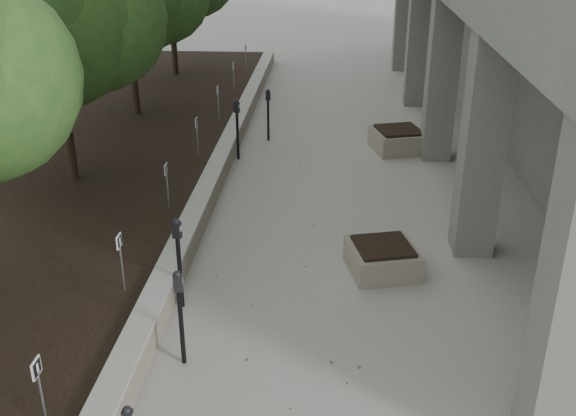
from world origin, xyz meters
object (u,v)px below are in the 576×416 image
(parking_meter_2, at_px, (181,318))
(parking_meter_5, at_px, (268,115))
(crabapple_tree_3, at_px, (57,53))
(planter_front, at_px, (382,258))
(crabapple_tree_4, at_px, (128,16))
(parking_meter_4, at_px, (237,130))
(parking_meter_3, at_px, (179,264))
(planter_back, at_px, (398,139))

(parking_meter_2, bearing_deg, parking_meter_5, 79.00)
(crabapple_tree_3, bearing_deg, planter_front, -24.17)
(parking_meter_2, xyz_separation_m, parking_meter_5, (0.26, 9.72, -0.03))
(crabapple_tree_3, xyz_separation_m, parking_meter_2, (3.61, -5.69, -2.38))
(crabapple_tree_4, height_order, parking_meter_2, crabapple_tree_4)
(planter_front, bearing_deg, parking_meter_4, 121.02)
(parking_meter_2, relative_size, parking_meter_3, 0.96)
(parking_meter_3, relative_size, planter_front, 1.39)
(crabapple_tree_4, xyz_separation_m, parking_meter_5, (3.87, -0.97, -2.41))
(crabapple_tree_4, bearing_deg, parking_meter_3, -70.50)
(planter_front, height_order, planter_back, planter_back)
(parking_meter_4, bearing_deg, parking_meter_2, -65.72)
(planter_back, bearing_deg, planter_front, -97.08)
(crabapple_tree_3, bearing_deg, planter_back, 25.37)
(crabapple_tree_4, distance_m, planter_front, 10.65)
(parking_meter_5, bearing_deg, planter_back, -31.06)
(parking_meter_2, xyz_separation_m, parking_meter_3, (-0.33, 1.43, 0.03))
(parking_meter_4, distance_m, planter_back, 4.20)
(parking_meter_4, relative_size, planter_back, 1.23)
(crabapple_tree_3, distance_m, parking_meter_2, 7.15)
(planter_back, bearing_deg, parking_meter_3, -117.53)
(crabapple_tree_3, distance_m, parking_meter_4, 4.73)
(parking_meter_2, distance_m, planter_back, 9.89)
(crabapple_tree_3, distance_m, parking_meter_5, 6.08)
(crabapple_tree_3, height_order, parking_meter_5, crabapple_tree_3)
(parking_meter_5, bearing_deg, parking_meter_4, -134.01)
(crabapple_tree_3, distance_m, parking_meter_3, 5.87)
(crabapple_tree_3, height_order, planter_front, crabapple_tree_3)
(parking_meter_2, distance_m, parking_meter_4, 8.21)
(parking_meter_2, relative_size, parking_meter_4, 0.96)
(crabapple_tree_4, distance_m, parking_meter_5, 4.66)
(crabapple_tree_3, relative_size, parking_meter_5, 3.84)
(parking_meter_5, height_order, planter_front, parking_meter_5)
(parking_meter_3, bearing_deg, crabapple_tree_4, 123.87)
(parking_meter_5, bearing_deg, planter_front, -90.96)
(parking_meter_4, distance_m, parking_meter_5, 1.64)
(crabapple_tree_3, height_order, planter_back, crabapple_tree_3)
(planter_front, bearing_deg, crabapple_tree_3, 155.83)
(planter_front, bearing_deg, crabapple_tree_4, 129.44)
(crabapple_tree_4, distance_m, planter_back, 7.99)
(parking_meter_2, xyz_separation_m, planter_front, (2.91, 2.77, -0.48))
(crabapple_tree_3, relative_size, planter_front, 4.90)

